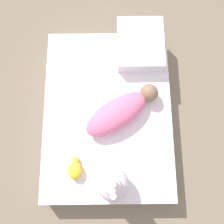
{
  "coord_description": "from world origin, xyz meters",
  "views": [
    {
      "loc": [
        -0.34,
        -0.03,
        1.67
      ],
      "look_at": [
        -0.02,
        -0.03,
        0.21
      ],
      "focal_mm": 35.0,
      "sensor_mm": 36.0,
      "label": 1
    }
  ],
  "objects_px": {
    "swaddled_baby": "(121,111)",
    "turtle_plush": "(75,170)",
    "pillow": "(140,44)",
    "bunny_plush": "(113,185)"
  },
  "relations": [
    {
      "from": "swaddled_baby",
      "to": "turtle_plush",
      "type": "height_order",
      "value": "swaddled_baby"
    },
    {
      "from": "swaddled_baby",
      "to": "turtle_plush",
      "type": "bearing_deg",
      "value": -161.36
    },
    {
      "from": "swaddled_baby",
      "to": "turtle_plush",
      "type": "xyz_separation_m",
      "value": [
        -0.38,
        0.31,
        -0.03
      ]
    },
    {
      "from": "pillow",
      "to": "swaddled_baby",
      "type": "bearing_deg",
      "value": 163.56
    },
    {
      "from": "swaddled_baby",
      "to": "turtle_plush",
      "type": "relative_size",
      "value": 3.62
    },
    {
      "from": "bunny_plush",
      "to": "turtle_plush",
      "type": "distance_m",
      "value": 0.27
    },
    {
      "from": "pillow",
      "to": "turtle_plush",
      "type": "relative_size",
      "value": 2.64
    },
    {
      "from": "swaddled_baby",
      "to": "bunny_plush",
      "type": "bearing_deg",
      "value": -130.22
    },
    {
      "from": "pillow",
      "to": "bunny_plush",
      "type": "bearing_deg",
      "value": 167.81
    },
    {
      "from": "bunny_plush",
      "to": "turtle_plush",
      "type": "bearing_deg",
      "value": 70.2
    }
  ]
}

